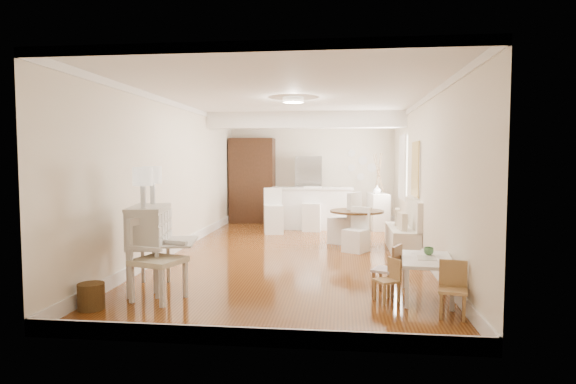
% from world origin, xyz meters
% --- Properties ---
extents(room, '(9.00, 9.04, 2.82)m').
position_xyz_m(room, '(0.04, 0.32, 1.98)').
color(room, brown).
rests_on(room, ground).
extents(secretary_bureau, '(1.03, 1.05, 1.13)m').
position_xyz_m(secretary_bureau, '(-1.70, -2.73, 0.56)').
color(secretary_bureau, beige).
rests_on(secretary_bureau, ground).
extents(gustavian_armchair, '(0.73, 0.73, 1.02)m').
position_xyz_m(gustavian_armchair, '(-1.40, -3.16, 0.51)').
color(gustavian_armchair, silver).
rests_on(gustavian_armchair, ground).
extents(wicker_basket, '(0.33, 0.33, 0.30)m').
position_xyz_m(wicker_basket, '(-2.05, -3.60, 0.15)').
color(wicker_basket, '#4C3417').
rests_on(wicker_basket, ground).
extents(kids_table, '(0.71, 1.07, 0.51)m').
position_xyz_m(kids_table, '(1.90, -2.72, 0.25)').
color(kids_table, white).
rests_on(kids_table, ground).
extents(kids_chair_a, '(0.35, 0.35, 0.53)m').
position_xyz_m(kids_chair_a, '(1.39, -2.91, 0.27)').
color(kids_chair_a, tan).
rests_on(kids_chair_a, ground).
extents(kids_chair_b, '(0.42, 0.42, 0.66)m').
position_xyz_m(kids_chair_b, '(1.42, -2.61, 0.33)').
color(kids_chair_b, '#956A43').
rests_on(kids_chair_b, ground).
extents(kids_chair_c, '(0.36, 0.36, 0.63)m').
position_xyz_m(kids_chair_c, '(2.06, -3.43, 0.31)').
color(kids_chair_c, '#AF854F').
rests_on(kids_chair_c, ground).
extents(banquette, '(0.52, 1.60, 0.98)m').
position_xyz_m(banquette, '(1.99, 0.50, 0.49)').
color(banquette, silver).
rests_on(banquette, ground).
extents(dining_table, '(1.40, 1.40, 0.72)m').
position_xyz_m(dining_table, '(1.14, 0.77, 0.36)').
color(dining_table, '#4D3218').
rests_on(dining_table, ground).
extents(slip_chair_near, '(0.55, 0.56, 0.83)m').
position_xyz_m(slip_chair_near, '(1.11, 0.23, 0.42)').
color(slip_chair_near, white).
rests_on(slip_chair_near, ground).
extents(slip_chair_far, '(0.70, 0.69, 1.06)m').
position_xyz_m(slip_chair_far, '(0.89, 1.11, 0.53)').
color(slip_chair_far, silver).
rests_on(slip_chair_far, ground).
extents(breakfast_counter, '(2.05, 0.65, 1.03)m').
position_xyz_m(breakfast_counter, '(0.10, 3.10, 0.52)').
color(breakfast_counter, white).
rests_on(breakfast_counter, ground).
extents(bar_stool_left, '(0.51, 0.51, 1.06)m').
position_xyz_m(bar_stool_left, '(-0.73, 2.21, 0.53)').
color(bar_stool_left, white).
rests_on(bar_stool_left, ground).
extents(bar_stool_right, '(0.44, 0.44, 1.07)m').
position_xyz_m(bar_stool_right, '(0.12, 2.74, 0.54)').
color(bar_stool_right, white).
rests_on(bar_stool_right, ground).
extents(pantry_cabinet, '(1.20, 0.60, 2.30)m').
position_xyz_m(pantry_cabinet, '(-1.60, 4.18, 1.15)').
color(pantry_cabinet, '#381E11').
rests_on(pantry_cabinet, ground).
extents(fridge, '(0.75, 0.65, 1.80)m').
position_xyz_m(fridge, '(0.30, 4.15, 0.90)').
color(fridge, silver).
rests_on(fridge, ground).
extents(sideboard, '(0.53, 0.97, 0.89)m').
position_xyz_m(sideboard, '(1.74, 3.21, 0.44)').
color(sideboard, silver).
rests_on(sideboard, ground).
extents(pencil_cup, '(0.13, 0.13, 0.10)m').
position_xyz_m(pencil_cup, '(1.96, -2.50, 0.56)').
color(pencil_cup, '#508A52').
rests_on(pencil_cup, kids_table).
extents(branch_vase, '(0.21, 0.21, 0.20)m').
position_xyz_m(branch_vase, '(1.70, 3.19, 0.99)').
color(branch_vase, white).
rests_on(branch_vase, sideboard).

